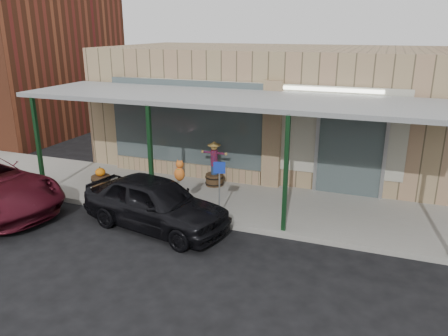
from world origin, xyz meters
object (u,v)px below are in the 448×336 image
at_px(barrel_pumpkin, 101,180).
at_px(parked_sedan, 155,203).
at_px(barrel_scarecrow, 214,171).
at_px(handicap_sign, 219,181).

distance_m(barrel_pumpkin, parked_sedan, 3.22).
distance_m(barrel_scarecrow, parked_sedan, 3.06).
xyz_separation_m(barrel_scarecrow, parked_sedan, (-0.38, -3.04, 0.04)).
height_order(barrel_scarecrow, handicap_sign, handicap_sign).
bearing_deg(barrel_scarecrow, parked_sedan, -111.20).
xyz_separation_m(barrel_scarecrow, handicap_sign, (0.99, -2.12, 0.47)).
bearing_deg(parked_sedan, handicap_sign, -44.67).
height_order(barrel_pumpkin, handicap_sign, handicap_sign).
relative_size(barrel_scarecrow, parked_sedan, 0.34).
relative_size(barrel_scarecrow, barrel_pumpkin, 1.95).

